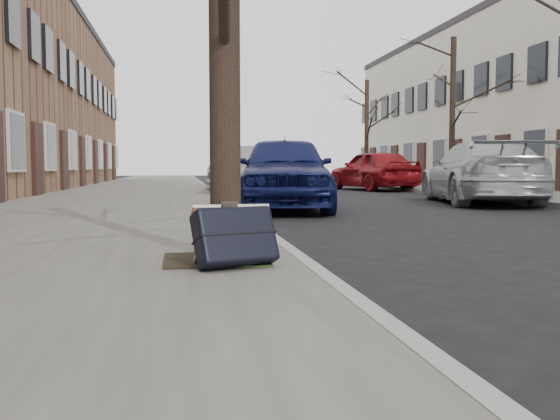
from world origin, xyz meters
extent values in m
plane|color=black|center=(0.00, 0.00, 0.00)|extent=(120.00, 120.00, 0.00)
cube|color=slate|center=(-3.70, 15.00, 0.06)|extent=(5.00, 70.00, 0.12)
cube|color=gray|center=(7.80, 15.00, 0.06)|extent=(4.00, 70.00, 0.12)
cube|color=black|center=(-2.00, 1.20, 0.13)|extent=(0.85, 0.85, 0.02)
cube|color=maroon|center=(-1.87, 1.06, 0.35)|extent=(0.63, 0.37, 0.47)
cube|color=black|center=(-1.87, 0.78, 0.37)|extent=(0.72, 0.56, 0.49)
imported|color=#0F1444|center=(-0.15, 8.77, 0.79)|extent=(2.50, 4.83, 1.57)
imported|color=#93969A|center=(-0.02, 15.94, 0.78)|extent=(3.05, 5.03, 1.56)
imported|color=#353539|center=(0.01, 19.94, 0.64)|extent=(2.22, 4.63, 1.27)
imported|color=#A6AAAE|center=(4.93, 10.21, 0.75)|extent=(3.04, 5.46, 1.50)
imported|color=maroon|center=(4.95, 18.87, 0.77)|extent=(2.76, 4.80, 1.54)
cylinder|color=black|center=(7.20, 16.84, 2.77)|extent=(0.21, 0.21, 5.30)
cylinder|color=black|center=(7.20, 27.07, 2.72)|extent=(0.22, 0.22, 5.20)
camera|label=1|loc=(-2.28, -4.00, 0.91)|focal=40.00mm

